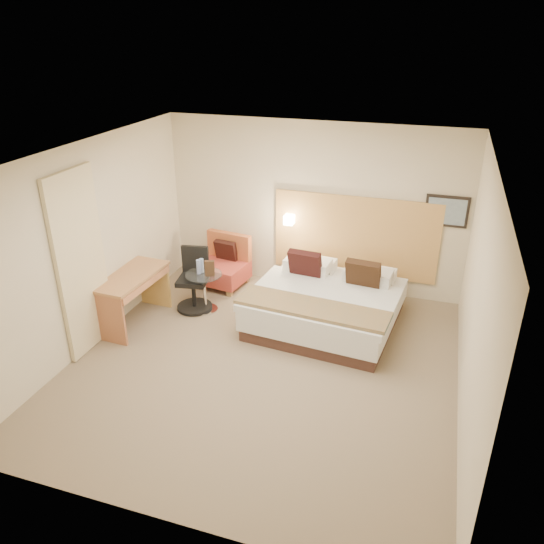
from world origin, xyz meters
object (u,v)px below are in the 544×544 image
(side_table, at_px, (205,290))
(bed, at_px, (327,303))
(desk, at_px, (133,285))
(desk_chair, at_px, (194,284))
(lounge_chair, at_px, (223,265))

(side_table, bearing_deg, bed, 5.94)
(side_table, xyz_separation_m, desk, (-0.81, -0.66, 0.27))
(side_table, distance_m, desk_chair, 0.20)
(bed, bearing_deg, lounge_chair, 159.00)
(bed, height_order, desk_chair, bed)
(lounge_chair, xyz_separation_m, side_table, (0.09, -0.93, 0.01))
(lounge_chair, height_order, desk_chair, desk_chair)
(desk_chair, bearing_deg, lounge_chair, 83.74)
(lounge_chair, height_order, side_table, lounge_chair)
(desk, xyz_separation_m, desk_chair, (0.62, 0.69, -0.22))
(bed, distance_m, desk, 2.80)
(bed, bearing_deg, desk_chair, -175.56)
(desk, bearing_deg, side_table, 39.11)
(bed, distance_m, desk_chair, 2.04)
(bed, distance_m, lounge_chair, 2.07)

